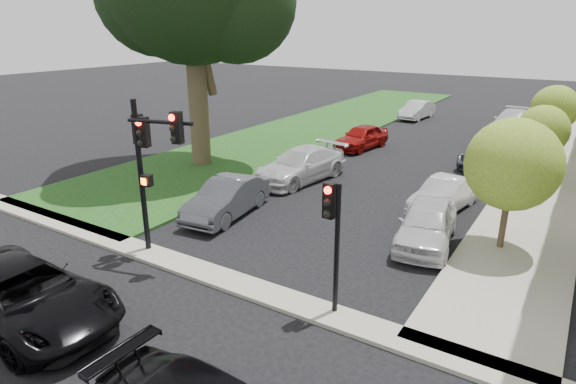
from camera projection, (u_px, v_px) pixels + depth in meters
The scene contains 19 objects.
ground at pixel (186, 317), 12.57m from camera, with size 140.00×140.00×0.00m, color black.
grass_strip at pixel (322, 126), 36.26m from camera, with size 8.00×44.00×0.12m, color #15370F.
sidewalk_right at pixel (557, 154), 28.31m from camera, with size 3.50×44.00×0.12m, color #A6A08A.
sidewalk_cross at pixel (234, 282), 14.15m from camera, with size 60.00×1.00×0.12m, color #A6A08A.
small_tree_a at pixel (513, 165), 15.39m from camera, with size 3.00×3.00×4.51m.
small_tree_b at pixel (542, 131), 23.13m from camera, with size 2.44×2.44×3.66m.
small_tree_c at pixel (555, 108), 27.99m from camera, with size 2.66×2.66×3.99m.
traffic_signal_main at pixel (148, 151), 14.92m from camera, with size 2.49×0.75×5.10m.
traffic_signal_secondary at pixel (333, 225), 11.93m from camera, with size 0.47×0.38×3.63m.
car_cross_near at pixel (22, 295), 12.09m from camera, with size 2.63×5.71×1.59m, color black.
car_parked_0 at pixel (427, 223), 16.58m from camera, with size 1.79×4.46×1.52m, color silver.
car_parked_1 at pixel (444, 195), 19.65m from camera, with size 1.41×4.05×1.34m, color silver.
car_parked_2 at pixel (487, 155), 25.80m from camera, with size 2.14×4.63×1.29m, color #3F4247.
car_parked_3 at pixel (498, 139), 28.76m from camera, with size 1.80×4.48×1.53m, color maroon.
car_parked_4 at pixel (512, 122), 33.72m from camera, with size 2.25×5.53×1.60m, color silver.
car_parked_5 at pixel (227, 198), 19.04m from camera, with size 1.57×4.52×1.49m, color #3F4247.
car_parked_6 at pixel (301, 165), 23.42m from camera, with size 2.21×5.43×1.57m, color silver.
car_parked_7 at pixel (362, 137), 29.56m from camera, with size 1.73×4.29×1.46m, color maroon.
car_parked_9 at pixel (417, 110), 39.06m from camera, with size 1.51×4.33×1.43m, color silver.
Camera 1 is at (8.03, -7.71, 7.22)m, focal length 30.00 mm.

